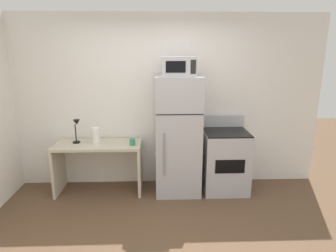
{
  "coord_description": "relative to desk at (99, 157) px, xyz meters",
  "views": [
    {
      "loc": [
        0.0,
        -2.72,
        2.07
      ],
      "look_at": [
        0.14,
        1.1,
        1.07
      ],
      "focal_mm": 31.07,
      "sensor_mm": 36.0,
      "label": 1
    }
  ],
  "objects": [
    {
      "name": "ground_plane",
      "position": [
        0.88,
        -1.36,
        -0.53
      ],
      "size": [
        12.0,
        12.0,
        0.0
      ],
      "primitive_type": "plane",
      "color": "brown"
    },
    {
      "name": "wall_back_white",
      "position": [
        0.88,
        0.34,
        0.77
      ],
      "size": [
        5.0,
        0.1,
        2.6
      ],
      "primitive_type": "cube",
      "color": "white",
      "rests_on": "ground"
    },
    {
      "name": "desk",
      "position": [
        0.0,
        0.0,
        0.0
      ],
      "size": [
        1.25,
        0.54,
        0.75
      ],
      "color": "beige",
      "rests_on": "ground"
    },
    {
      "name": "desk_lamp",
      "position": [
        -0.3,
        0.03,
        0.46
      ],
      "size": [
        0.14,
        0.12,
        0.35
      ],
      "color": "black",
      "rests_on": "desk"
    },
    {
      "name": "paper_towel_roll",
      "position": [
        -0.01,
        -0.02,
        0.34
      ],
      "size": [
        0.11,
        0.11,
        0.24
      ],
      "primitive_type": "cylinder",
      "color": "white",
      "rests_on": "desk"
    },
    {
      "name": "coffee_mug",
      "position": [
        0.51,
        -0.1,
        0.27
      ],
      "size": [
        0.08,
        0.08,
        0.09
      ],
      "primitive_type": "cylinder",
      "color": "#338C66",
      "rests_on": "desk"
    },
    {
      "name": "refrigerator",
      "position": [
        1.17,
        -0.03,
        0.33
      ],
      "size": [
        0.65,
        0.63,
        1.73
      ],
      "color": "#B7B7BC",
      "rests_on": "ground"
    },
    {
      "name": "microwave",
      "position": [
        1.17,
        -0.05,
        1.33
      ],
      "size": [
        0.46,
        0.35,
        0.26
      ],
      "color": "#B7B7BC",
      "rests_on": "refrigerator"
    },
    {
      "name": "oven_range",
      "position": [
        1.88,
        -0.03,
        -0.06
      ],
      "size": [
        0.65,
        0.61,
        1.1
      ],
      "color": "#B7B7BC",
      "rests_on": "ground"
    }
  ]
}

